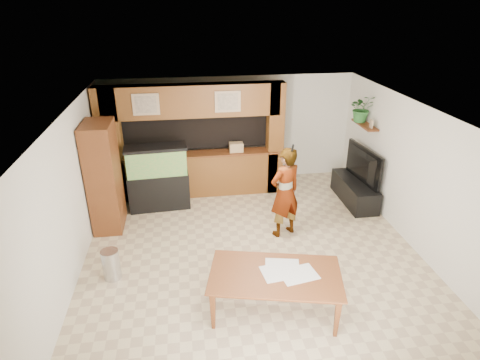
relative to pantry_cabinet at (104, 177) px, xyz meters
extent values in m
plane|color=#C4B188|center=(2.70, -1.31, -1.08)|extent=(6.50, 6.50, 0.00)
plane|color=white|center=(2.70, -1.31, 1.52)|extent=(6.50, 6.50, 0.00)
plane|color=beige|center=(2.70, 1.94, 0.22)|extent=(6.00, 0.00, 6.00)
plane|color=beige|center=(-0.30, -1.31, 0.22)|extent=(0.00, 6.50, 6.50)
plane|color=beige|center=(5.70, -1.31, 0.22)|extent=(0.00, 6.50, 6.50)
cube|color=brown|center=(1.80, 1.14, -0.58)|extent=(3.80, 0.35, 1.00)
cube|color=brown|center=(1.80, 1.14, -0.06)|extent=(3.80, 0.43, 0.04)
cube|color=brown|center=(1.80, 1.14, 1.17)|extent=(3.80, 0.35, 0.70)
cube|color=brown|center=(0.00, 1.14, 0.22)|extent=(0.50, 0.35, 2.60)
cube|color=brown|center=(3.65, 1.14, 0.22)|extent=(0.35, 0.35, 2.60)
cube|color=black|center=(1.80, 1.69, 0.37)|extent=(4.20, 0.45, 0.85)
cube|color=tan|center=(0.85, 0.95, 1.17)|extent=(0.55, 0.03, 0.45)
cube|color=tan|center=(0.85, 0.93, 1.17)|extent=(0.43, 0.01, 0.35)
cube|color=tan|center=(2.55, 0.95, 1.17)|extent=(0.55, 0.03, 0.45)
cube|color=tan|center=(2.55, 0.93, 1.17)|extent=(0.43, 0.01, 0.35)
cylinder|color=black|center=(-0.27, -0.31, 0.82)|extent=(0.04, 0.25, 0.25)
cylinder|color=white|center=(-0.24, -0.31, 0.82)|extent=(0.01, 0.21, 0.21)
cube|color=brown|center=(5.55, 0.64, 0.62)|extent=(0.25, 0.90, 0.04)
cube|color=brown|center=(0.00, 0.00, 0.00)|extent=(0.54, 0.89, 2.17)
cylinder|color=#B2B2B7|center=(0.27, -1.74, -0.82)|extent=(0.29, 0.29, 0.53)
cube|color=black|center=(0.98, 0.64, -0.68)|extent=(1.29, 0.49, 0.81)
cube|color=#34834C|center=(0.98, 0.64, 0.00)|extent=(1.24, 0.45, 0.56)
cube|color=black|center=(0.98, 0.64, 0.32)|extent=(1.29, 0.49, 0.06)
cube|color=black|center=(5.35, 0.29, -0.83)|extent=(0.56, 1.52, 0.51)
imported|color=black|center=(5.35, 0.29, -0.19)|extent=(0.32, 1.35, 0.77)
cube|color=tan|center=(5.55, 0.35, 0.72)|extent=(0.03, 0.13, 0.18)
imported|color=#266028|center=(5.52, 0.82, 0.94)|extent=(0.60, 0.53, 0.61)
imported|color=#987D53|center=(3.42, -0.81, -0.18)|extent=(0.78, 0.66, 1.81)
cylinder|color=black|center=(3.47, -0.97, 0.77)|extent=(0.04, 0.11, 0.17)
imported|color=brown|center=(2.76, -2.91, -0.75)|extent=(2.08, 1.46, 0.66)
cube|color=silver|center=(2.86, -2.83, -0.42)|extent=(0.59, 0.46, 0.01)
cube|color=silver|center=(3.10, -2.93, -0.42)|extent=(0.58, 0.47, 0.01)
cube|color=silver|center=(2.91, -2.71, -0.42)|extent=(0.56, 0.46, 0.01)
cube|color=#9D7D55|center=(2.75, 1.14, 0.06)|extent=(0.31, 0.21, 0.21)
camera|label=1|loc=(1.60, -7.39, 3.22)|focal=30.00mm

